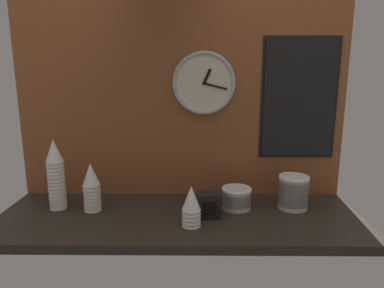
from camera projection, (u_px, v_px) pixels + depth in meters
name	position (u px, v px, depth m)	size (l,w,h in m)	color
ground_plane	(179.00, 218.00, 1.53)	(1.60, 0.56, 0.04)	black
wall_tiled_back	(181.00, 91.00, 1.67)	(1.60, 0.03, 1.05)	brown
cup_stack_left	(92.00, 187.00, 1.54)	(0.08, 0.08, 0.22)	white
cup_stack_far_left	(56.00, 174.00, 1.56)	(0.08, 0.08, 0.32)	white
cup_stack_center_right	(191.00, 206.00, 1.39)	(0.08, 0.08, 0.17)	white
bowl_stack_right	(236.00, 197.00, 1.58)	(0.14, 0.14, 0.10)	beige
bowl_stack_far_right	(293.00, 191.00, 1.58)	(0.14, 0.14, 0.15)	beige
wall_clock	(204.00, 83.00, 1.63)	(0.30, 0.03, 0.30)	beige
menu_board	(299.00, 99.00, 1.65)	(0.37, 0.01, 0.58)	black
napkin_dispenser	(209.00, 205.00, 1.49)	(0.11, 0.08, 0.11)	black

